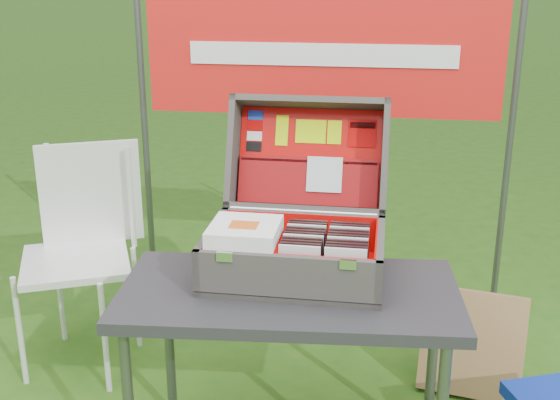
% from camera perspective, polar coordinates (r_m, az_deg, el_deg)
% --- Properties ---
extents(table, '(1.14, 0.64, 0.69)m').
position_cam_1_polar(table, '(2.45, 0.71, -14.45)').
color(table, '#272729').
rests_on(table, ground).
extents(table_top, '(1.14, 0.64, 0.04)m').
position_cam_1_polar(table_top, '(2.29, 0.75, -7.68)').
color(table_top, '#272729').
rests_on(table_top, ground).
extents(table_leg_bl, '(0.04, 0.04, 0.65)m').
position_cam_1_polar(table_leg_bl, '(2.74, -8.99, -11.36)').
color(table_leg_bl, '#59595B').
rests_on(table_leg_bl, ground).
extents(table_leg_br, '(0.04, 0.04, 0.65)m').
position_cam_1_polar(table_leg_br, '(2.64, 12.25, -12.88)').
color(table_leg_br, '#59595B').
rests_on(table_leg_br, ground).
extents(suitcase, '(0.59, 0.58, 0.52)m').
position_cam_1_polar(suitcase, '(2.33, 1.43, 0.22)').
color(suitcase, '#5A564F').
rests_on(suitcase, table).
extents(suitcase_base_bottom, '(0.59, 0.42, 0.02)m').
position_cam_1_polar(suitcase_base_bottom, '(2.37, 1.19, -5.95)').
color(suitcase_base_bottom, '#5A564F').
rests_on(suitcase_base_bottom, table_top).
extents(suitcase_base_wall_front, '(0.59, 0.02, 0.16)m').
position_cam_1_polar(suitcase_base_wall_front, '(2.16, 0.49, -6.49)').
color(suitcase_base_wall_front, '#5A564F').
rests_on(suitcase_base_wall_front, table_top).
extents(suitcase_base_wall_back, '(0.59, 0.02, 0.16)m').
position_cam_1_polar(suitcase_base_wall_back, '(2.52, 1.80, -2.71)').
color(suitcase_base_wall_back, '#5A564F').
rests_on(suitcase_base_wall_back, table_top).
extents(suitcase_base_wall_left, '(0.02, 0.42, 0.16)m').
position_cam_1_polar(suitcase_base_wall_left, '(2.39, -5.52, -4.03)').
color(suitcase_base_wall_left, '#5A564F').
rests_on(suitcase_base_wall_left, table_top).
extents(suitcase_base_wall_right, '(0.02, 0.42, 0.16)m').
position_cam_1_polar(suitcase_base_wall_right, '(2.33, 8.12, -4.83)').
color(suitcase_base_wall_right, '#5A564F').
rests_on(suitcase_base_wall_right, table_top).
extents(suitcase_liner_floor, '(0.54, 0.37, 0.01)m').
position_cam_1_polar(suitcase_liner_floor, '(2.36, 1.19, -5.63)').
color(suitcase_liner_floor, '#DA0100').
rests_on(suitcase_liner_floor, suitcase_base_bottom).
extents(suitcase_latch_left, '(0.05, 0.01, 0.03)m').
position_cam_1_polar(suitcase_latch_left, '(2.16, -4.53, -4.62)').
color(suitcase_latch_left, silver).
rests_on(suitcase_latch_left, suitcase_base_wall_front).
extents(suitcase_latch_right, '(0.05, 0.01, 0.03)m').
position_cam_1_polar(suitcase_latch_right, '(2.11, 5.55, -5.24)').
color(suitcase_latch_right, silver).
rests_on(suitcase_latch_right, suitcase_base_wall_front).
extents(suitcase_hinge, '(0.53, 0.02, 0.02)m').
position_cam_1_polar(suitcase_hinge, '(2.51, 1.85, -0.94)').
color(suitcase_hinge, silver).
rests_on(suitcase_hinge, suitcase_base_wall_back).
extents(suitcase_lid_back, '(0.59, 0.17, 0.40)m').
position_cam_1_polar(suitcase_lid_back, '(2.67, 2.45, 3.47)').
color(suitcase_lid_back, '#5A564F').
rests_on(suitcase_lid_back, suitcase_base_wall_back).
extents(suitcase_lid_rim_far, '(0.59, 0.15, 0.08)m').
position_cam_1_polar(suitcase_lid_rim_far, '(2.63, 2.53, 7.92)').
color(suitcase_lid_rim_far, '#5A564F').
rests_on(suitcase_lid_rim_far, suitcase_lid_back).
extents(suitcase_lid_rim_near, '(0.59, 0.15, 0.08)m').
position_cam_1_polar(suitcase_lid_rim_near, '(2.59, 2.06, -0.74)').
color(suitcase_lid_rim_near, '#5A564F').
rests_on(suitcase_lid_rim_near, suitcase_lid_back).
extents(suitcase_lid_rim_left, '(0.02, 0.30, 0.45)m').
position_cam_1_polar(suitcase_lid_rim_left, '(2.64, -3.79, 3.86)').
color(suitcase_lid_rim_left, '#5A564F').
rests_on(suitcase_lid_rim_left, suitcase_lid_back).
extents(suitcase_lid_rim_right, '(0.02, 0.30, 0.45)m').
position_cam_1_polar(suitcase_lid_rim_right, '(2.58, 8.53, 3.34)').
color(suitcase_lid_rim_right, '#5A564F').
rests_on(suitcase_lid_rim_right, suitcase_lid_back).
extents(suitcase_lid_liner, '(0.54, 0.14, 0.35)m').
position_cam_1_polar(suitcase_lid_liner, '(2.65, 2.42, 3.50)').
color(suitcase_lid_liner, '#DA0100').
rests_on(suitcase_lid_liner, suitcase_lid_back).
extents(suitcase_liner_wall_front, '(0.54, 0.01, 0.13)m').
position_cam_1_polar(suitcase_liner_wall_front, '(2.17, 0.54, -6.05)').
color(suitcase_liner_wall_front, '#DA0100').
rests_on(suitcase_liner_wall_front, suitcase_base_bottom).
extents(suitcase_liner_wall_back, '(0.54, 0.01, 0.13)m').
position_cam_1_polar(suitcase_liner_wall_back, '(2.51, 1.76, -2.59)').
color(suitcase_liner_wall_back, '#DA0100').
rests_on(suitcase_liner_wall_back, suitcase_base_bottom).
extents(suitcase_liner_wall_left, '(0.01, 0.37, 0.13)m').
position_cam_1_polar(suitcase_liner_wall_left, '(2.39, -5.19, -3.79)').
color(suitcase_liner_wall_left, '#DA0100').
rests_on(suitcase_liner_wall_left, suitcase_base_bottom).
extents(suitcase_liner_wall_right, '(0.01, 0.37, 0.13)m').
position_cam_1_polar(suitcase_liner_wall_right, '(2.32, 7.78, -4.55)').
color(suitcase_liner_wall_right, '#DA0100').
rests_on(suitcase_liner_wall_right, suitcase_base_bottom).
extents(suitcase_lid_pocket, '(0.52, 0.09, 0.17)m').
position_cam_1_polar(suitcase_lid_pocket, '(2.62, 2.26, 1.42)').
color(suitcase_lid_pocket, maroon).
rests_on(suitcase_lid_pocket, suitcase_lid_liner).
extents(suitcase_pocket_edge, '(0.51, 0.03, 0.03)m').
position_cam_1_polar(suitcase_pocket_edge, '(2.62, 2.35, 3.26)').
color(suitcase_pocket_edge, maroon).
rests_on(suitcase_pocket_edge, suitcase_lid_pocket).
extents(suitcase_pocket_cd, '(0.13, 0.06, 0.13)m').
position_cam_1_polar(suitcase_pocket_cd, '(2.60, 3.63, 2.08)').
color(suitcase_pocket_cd, silver).
rests_on(suitcase_pocket_cd, suitcase_lid_pocket).
extents(lid_sticker_cc_a, '(0.06, 0.02, 0.03)m').
position_cam_1_polar(lid_sticker_cc_a, '(2.70, -1.99, 6.90)').
color(lid_sticker_cc_a, '#1933B2').
rests_on(lid_sticker_cc_a, suitcase_lid_liner).
extents(lid_sticker_cc_b, '(0.06, 0.02, 0.03)m').
position_cam_1_polar(lid_sticker_cc_b, '(2.69, -2.04, 6.06)').
color(lid_sticker_cc_b, '#BC0100').
rests_on(lid_sticker_cc_b, suitcase_lid_liner).
extents(lid_sticker_cc_c, '(0.06, 0.02, 0.03)m').
position_cam_1_polar(lid_sticker_cc_c, '(2.68, -2.09, 5.22)').
color(lid_sticker_cc_c, white).
rests_on(lid_sticker_cc_c, suitcase_lid_liner).
extents(lid_sticker_cc_d, '(0.06, 0.02, 0.03)m').
position_cam_1_polar(lid_sticker_cc_d, '(2.68, -2.14, 4.37)').
color(lid_sticker_cc_d, black).
rests_on(lid_sticker_cc_d, suitcase_lid_liner).
extents(lid_card_neon_tall, '(0.05, 0.04, 0.11)m').
position_cam_1_polar(lid_card_neon_tall, '(2.67, 0.16, 5.67)').
color(lid_card_neon_tall, '#C2E803').
rests_on(lid_card_neon_tall, suitcase_lid_liner).
extents(lid_card_neon_main, '(0.12, 0.03, 0.08)m').
position_cam_1_polar(lid_card_neon_main, '(2.66, 2.52, 5.58)').
color(lid_card_neon_main, '#C2E803').
rests_on(lid_card_neon_main, suitcase_lid_liner).
extents(lid_card_neon_small, '(0.05, 0.03, 0.08)m').
position_cam_1_polar(lid_card_neon_small, '(2.65, 4.44, 5.50)').
color(lid_card_neon_small, '#C2E803').
rests_on(lid_card_neon_small, suitcase_lid_liner).
extents(lid_sticker_band, '(0.10, 0.04, 0.10)m').
position_cam_1_polar(lid_sticker_band, '(2.64, 6.72, 5.40)').
color(lid_sticker_band, '#BC0100').
rests_on(lid_sticker_band, suitcase_lid_liner).
extents(lid_sticker_band_bar, '(0.09, 0.01, 0.02)m').
position_cam_1_polar(lid_sticker_band_bar, '(2.65, 6.75, 6.05)').
color(lid_sticker_band_bar, black).
rests_on(lid_sticker_band_bar, suitcase_lid_liner).
extents(cd_left_0, '(0.13, 0.01, 0.15)m').
position_cam_1_polar(cd_left_0, '(2.18, 1.59, -5.56)').
color(cd_left_0, silver).
rests_on(cd_left_0, suitcase_liner_floor).
extents(cd_left_1, '(0.13, 0.01, 0.15)m').
position_cam_1_polar(cd_left_1, '(2.20, 1.66, -5.31)').
color(cd_left_1, black).
rests_on(cd_left_1, suitcase_liner_floor).
extents(cd_left_2, '(0.13, 0.01, 0.15)m').
position_cam_1_polar(cd_left_2, '(2.22, 1.74, -5.07)').
color(cd_left_2, black).
rests_on(cd_left_2, suitcase_liner_floor).
extents(cd_left_3, '(0.13, 0.01, 0.15)m').
position_cam_1_polar(cd_left_3, '(2.24, 1.81, -4.84)').
color(cd_left_3, black).
rests_on(cd_left_3, suitcase_liner_floor).
extents(cd_left_4, '(0.13, 0.01, 0.15)m').
position_cam_1_polar(cd_left_4, '(2.27, 1.89, -4.61)').
color(cd_left_4, silver).
rests_on(cd_left_4, suitcase_liner_floor).
extents(cd_left_5, '(0.13, 0.01, 0.15)m').
position_cam_1_polar(cd_left_5, '(2.29, 1.96, -4.39)').
color(cd_left_5, black).
rests_on(cd_left_5, suitcase_liner_floor).
extents(cd_left_6, '(0.13, 0.01, 0.15)m').
position_cam_1_polar(cd_left_6, '(2.31, 2.03, -4.16)').
color(cd_left_6, black).
rests_on(cd_left_6, suitcase_liner_floor).
extents(cd_left_7, '(0.13, 0.01, 0.15)m').
position_cam_1_polar(cd_left_7, '(2.33, 2.10, -3.95)').
color(cd_left_7, black).
rests_on(cd_left_7, suitcase_liner_floor).
extents(cd_left_8, '(0.13, 0.01, 0.15)m').
position_cam_1_polar(cd_left_8, '(2.35, 2.17, -3.73)').
color(cd_left_8, silver).
rests_on(cd_left_8, suitcase_liner_floor).
extents(cd_left_9, '(0.13, 0.01, 0.15)m').
position_cam_1_polar(cd_left_9, '(2.37, 2.23, -3.52)').
color(cd_left_9, black).
rests_on(cd_left_9, suitcase_liner_floor).
extents(cd_left_10, '(0.13, 0.01, 0.15)m').
position_cam_1_polar(cd_left_10, '(2.39, 2.30, -3.32)').
color(cd_left_10, black).
rests_on(cd_left_10, suitcase_liner_floor).
extents(cd_right_0, '(0.13, 0.01, 0.15)m').
position_cam_1_polar(cd_right_0, '(2.17, 5.31, -5.77)').
color(cd_right_0, silver).
rests_on(cd_right_0, suitcase_liner_floor).
extents(cd_right_1, '(0.13, 0.01, 0.15)m').
position_cam_1_polar(cd_right_1, '(2.19, 5.35, -5.52)').
color(cd_right_1, black).
rests_on(cd_right_1, suitcase_liner_floor).
extents(cd_right_2, '(0.13, 0.01, 0.15)m').
position_cam_1_polar(cd_right_2, '(2.21, 5.39, -5.28)').
color(cd_right_2, black).
rests_on(cd_right_2, suitcase_liner_floor).
extents(cd_right_3, '(0.13, 0.01, 0.15)m').
position_cam_1_polar(cd_right_3, '(2.23, 5.43, -5.04)').
color(cd_right_3, black).
rests_on(cd_right_3, suitcase_liner_floor).
extents(cd_right_4, '(0.13, 0.01, 0.15)m').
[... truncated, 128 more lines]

